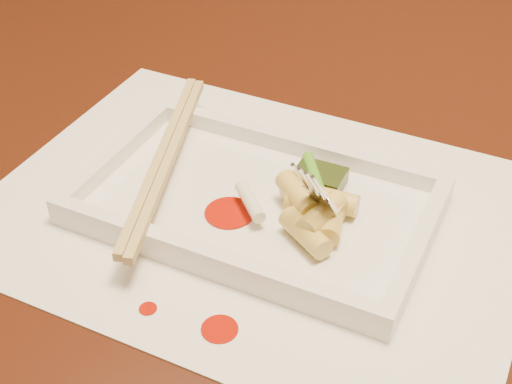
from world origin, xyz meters
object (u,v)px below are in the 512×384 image
at_px(placemat, 256,211).
at_px(chopstick_a, 161,156).
at_px(table, 225,191).
at_px(plate_base, 256,207).
at_px(fork, 362,131).

relative_size(placemat, chopstick_a, 1.74).
distance_m(table, plate_base, 0.19).
distance_m(placemat, fork, 0.11).
height_order(placemat, plate_base, plate_base).
distance_m(placemat, chopstick_a, 0.09).
xyz_separation_m(table, plate_base, (0.10, -0.12, 0.11)).
distance_m(table, placemat, 0.19).
bearing_deg(fork, placemat, -165.58).
distance_m(table, fork, 0.27).
height_order(table, chopstick_a, chopstick_a).
height_order(chopstick_a, fork, fork).
distance_m(placemat, plate_base, 0.00).
xyz_separation_m(plate_base, chopstick_a, (-0.08, 0.00, 0.02)).
bearing_deg(table, fork, -32.85).
xyz_separation_m(table, fork, (0.17, -0.11, 0.18)).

